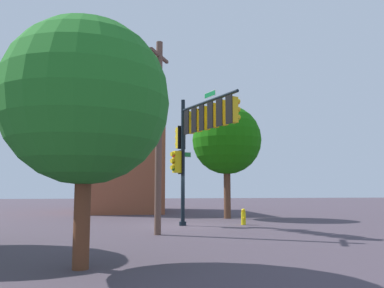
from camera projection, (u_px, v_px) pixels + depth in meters
The scene contains 7 objects.
ground_plane at pixel (183, 226), 19.63m from camera, with size 120.00×120.00×0.00m, color #473B46.
signal_pole_assembly at pixel (199, 131), 18.76m from camera, with size 5.16×2.58×6.46m.
utility_pole at pixel (159, 132), 16.12m from camera, with size 1.66×0.93×8.04m.
fire_hydrant at pixel (243, 217), 20.11m from camera, with size 0.33×0.24×0.83m.
tree_near at pixel (86, 101), 9.34m from camera, with size 4.02×4.02×5.93m.
tree_mid at pixel (227, 140), 25.02m from camera, with size 4.42×4.42×7.20m.
brick_building at pixel (125, 159), 32.86m from camera, with size 9.85×6.25×8.68m.
Camera 1 is at (19.79, -2.73, 1.81)m, focal length 36.48 mm.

